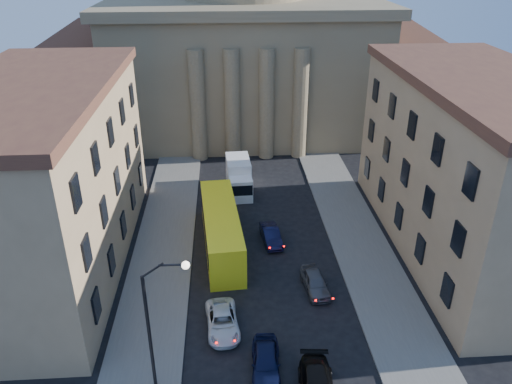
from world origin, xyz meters
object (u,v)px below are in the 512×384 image
(street_lamp, at_px, (157,316))
(city_bus, at_px, (221,228))
(box_truck, at_px, (239,177))
(car_left_near, at_px, (266,361))

(street_lamp, xyz_separation_m, city_bus, (3.47, 14.90, -3.42))
(street_lamp, bearing_deg, box_truck, 78.22)
(street_lamp, distance_m, city_bus, 15.67)
(city_bus, height_order, box_truck, city_bus)
(box_truck, bearing_deg, street_lamp, -104.79)
(car_left_near, distance_m, city_bus, 14.39)
(street_lamp, xyz_separation_m, car_left_near, (6.10, 0.79, -4.55))
(street_lamp, relative_size, city_bus, 0.71)
(car_left_near, relative_size, box_truck, 0.71)
(street_lamp, bearing_deg, city_bus, 76.89)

